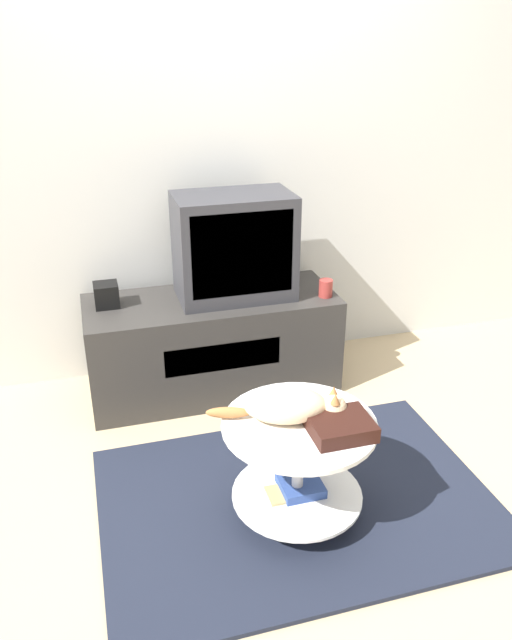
{
  "coord_description": "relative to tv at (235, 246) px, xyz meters",
  "views": [
    {
      "loc": [
        -0.71,
        -1.87,
        1.76
      ],
      "look_at": [
        -0.04,
        0.48,
        0.62
      ],
      "focal_mm": 35.0,
      "sensor_mm": 36.0,
      "label": 1
    }
  ],
  "objects": [
    {
      "name": "ground_plane",
      "position": [
        -0.0,
        -1.0,
        -0.78
      ],
      "size": [
        12.0,
        12.0,
        0.0
      ],
      "primitive_type": "plane",
      "color": "tan"
    },
    {
      "name": "coffee_table",
      "position": [
        -0.03,
        -1.08,
        -0.5
      ],
      "size": [
        0.58,
        0.58,
        0.43
      ],
      "color": "#B2B2B7",
      "rests_on": "rug"
    },
    {
      "name": "speaker",
      "position": [
        -0.64,
        0.04,
        -0.2
      ],
      "size": [
        0.12,
        0.12,
        0.12
      ],
      "color": "black",
      "rests_on": "tv_stand"
    },
    {
      "name": "tv_stand",
      "position": [
        -0.13,
        -0.01,
        -0.52
      ],
      "size": [
        1.28,
        0.5,
        0.52
      ],
      "color": "#33302D",
      "rests_on": "ground_plane"
    },
    {
      "name": "tv",
      "position": [
        0.0,
        0.0,
        0.0
      ],
      "size": [
        0.58,
        0.35,
        0.53
      ],
      "color": "#333338",
      "rests_on": "tv_stand"
    },
    {
      "name": "mug",
      "position": [
        0.44,
        -0.14,
        -0.22
      ],
      "size": [
        0.07,
        0.07,
        0.09
      ],
      "color": "#99332D",
      "rests_on": "tv_stand"
    },
    {
      "name": "cat",
      "position": [
        -0.06,
        -1.04,
        -0.27
      ],
      "size": [
        0.51,
        0.26,
        0.12
      ],
      "rotation": [
        0.0,
        0.0,
        -0.28
      ],
      "color": "beige",
      "rests_on": "coffee_table"
    },
    {
      "name": "wall_back",
      "position": [
        -0.0,
        0.32,
        0.52
      ],
      "size": [
        8.0,
        0.05,
        2.6
      ],
      "color": "silver",
      "rests_on": "ground_plane"
    },
    {
      "name": "dvd_box",
      "position": [
        0.08,
        -1.18,
        -0.3
      ],
      "size": [
        0.22,
        0.19,
        0.06
      ],
      "color": "black",
      "rests_on": "coffee_table"
    },
    {
      "name": "rug",
      "position": [
        -0.0,
        -1.0,
        -0.77
      ],
      "size": [
        1.58,
        1.1,
        0.02
      ],
      "color": "#1E2333",
      "rests_on": "ground_plane"
    }
  ]
}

